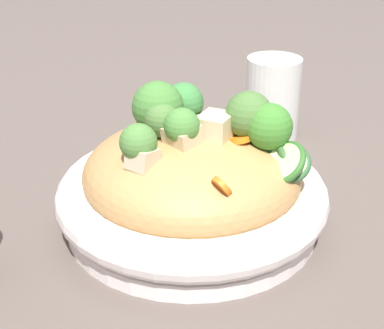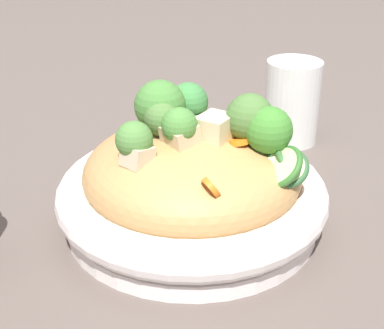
% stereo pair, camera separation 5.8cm
% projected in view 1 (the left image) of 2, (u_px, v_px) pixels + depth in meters
% --- Properties ---
extents(ground_plane, '(3.00, 3.00, 0.00)m').
position_uv_depth(ground_plane, '(192.00, 223.00, 0.61)').
color(ground_plane, '#5A4F49').
extents(serving_bowl, '(0.27, 0.27, 0.06)m').
position_uv_depth(serving_bowl, '(192.00, 199.00, 0.60)').
color(serving_bowl, white).
rests_on(serving_bowl, ground_plane).
extents(noodle_heap, '(0.22, 0.22, 0.09)m').
position_uv_depth(noodle_heap, '(192.00, 172.00, 0.59)').
color(noodle_heap, tan).
rests_on(noodle_heap, serving_bowl).
extents(broccoli_florets, '(0.14, 0.16, 0.06)m').
position_uv_depth(broccoli_florets, '(199.00, 117.00, 0.56)').
color(broccoli_florets, '#9AAD6D').
rests_on(broccoli_florets, serving_bowl).
extents(carrot_coins, '(0.14, 0.15, 0.03)m').
position_uv_depth(carrot_coins, '(197.00, 133.00, 0.58)').
color(carrot_coins, orange).
rests_on(carrot_coins, serving_bowl).
extents(zucchini_slices, '(0.12, 0.09, 0.04)m').
position_uv_depth(zucchini_slices, '(283.00, 157.00, 0.56)').
color(zucchini_slices, '#BFE19B').
rests_on(zucchini_slices, serving_bowl).
extents(chicken_chunks, '(0.11, 0.07, 0.04)m').
position_uv_depth(chicken_chunks, '(194.00, 135.00, 0.55)').
color(chicken_chunks, beige).
rests_on(chicken_chunks, serving_bowl).
extents(drinking_glass, '(0.07, 0.07, 0.11)m').
position_uv_depth(drinking_glass, '(272.00, 98.00, 0.79)').
color(drinking_glass, silver).
rests_on(drinking_glass, ground_plane).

